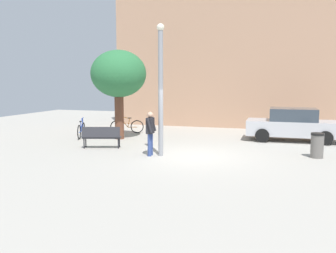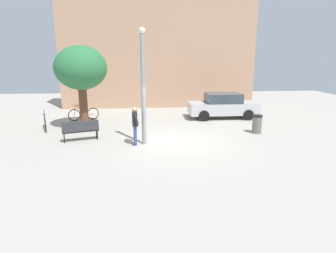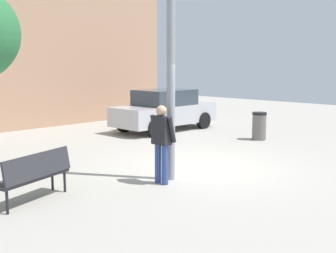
# 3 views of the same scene
# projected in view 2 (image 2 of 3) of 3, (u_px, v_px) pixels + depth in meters

# --- Properties ---
(ground_plane) EXTENTS (36.00, 36.00, 0.00)m
(ground_plane) POSITION_uv_depth(u_px,v_px,m) (171.00, 141.00, 12.80)
(ground_plane) COLOR #A8A399
(building_facade) EXTENTS (14.19, 2.00, 8.09)m
(building_facade) POSITION_uv_depth(u_px,v_px,m) (158.00, 52.00, 21.15)
(building_facade) COLOR tan
(building_facade) RESTS_ON ground_plane
(lamppost) EXTENTS (0.28, 0.28, 4.89)m
(lamppost) POSITION_uv_depth(u_px,v_px,m) (143.00, 84.00, 11.82)
(lamppost) COLOR gray
(lamppost) RESTS_ON ground_plane
(person_by_lamppost) EXTENTS (0.29, 0.60, 1.67)m
(person_by_lamppost) POSITION_uv_depth(u_px,v_px,m) (135.00, 123.00, 12.09)
(person_by_lamppost) COLOR #334784
(person_by_lamppost) RESTS_ON ground_plane
(park_bench) EXTENTS (1.67, 0.91, 0.92)m
(park_bench) POSITION_uv_depth(u_px,v_px,m) (81.00, 129.00, 12.77)
(park_bench) COLOR #2D2D33
(park_bench) RESTS_ON ground_plane
(plaza_tree) EXTENTS (2.66, 2.66, 4.30)m
(plaza_tree) POSITION_uv_depth(u_px,v_px,m) (81.00, 69.00, 14.55)
(plaza_tree) COLOR brown
(plaza_tree) RESTS_ON ground_plane
(bicycle_orange) EXTENTS (1.70, 0.71, 0.97)m
(bicycle_orange) POSITION_uv_depth(u_px,v_px,m) (84.00, 114.00, 16.98)
(bicycle_orange) COLOR black
(bicycle_orange) RESTS_ON ground_plane
(bicycle_blue) EXTENTS (0.65, 1.72, 0.97)m
(bicycle_blue) POSITION_uv_depth(u_px,v_px,m) (45.00, 122.00, 14.85)
(bicycle_blue) COLOR black
(bicycle_blue) RESTS_ON ground_plane
(parked_car_silver) EXTENTS (4.20, 1.83, 1.55)m
(parked_car_silver) POSITION_uv_depth(u_px,v_px,m) (223.00, 106.00, 17.55)
(parked_car_silver) COLOR #B7B7BC
(parked_car_silver) RESTS_ON ground_plane
(trash_bin) EXTENTS (0.48, 0.48, 0.92)m
(trash_bin) POSITION_uv_depth(u_px,v_px,m) (257.00, 124.00, 14.08)
(trash_bin) COLOR #66605B
(trash_bin) RESTS_ON ground_plane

